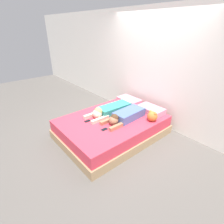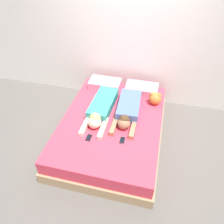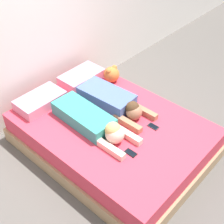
# 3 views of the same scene
# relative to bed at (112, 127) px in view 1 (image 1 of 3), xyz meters

# --- Properties ---
(ground_plane) EXTENTS (12.00, 12.00, 0.00)m
(ground_plane) POSITION_rel_bed_xyz_m (0.00, 0.00, -0.21)
(ground_plane) COLOR #5B5651
(wall_back) EXTENTS (12.00, 0.06, 2.60)m
(wall_back) POSITION_rel_bed_xyz_m (0.00, 1.24, 1.09)
(wall_back) COLOR white
(wall_back) RESTS_ON ground_plane
(bed) EXTENTS (1.60, 2.19, 0.42)m
(bed) POSITION_rel_bed_xyz_m (0.00, 0.00, 0.00)
(bed) COLOR tan
(bed) RESTS_ON ground_plane
(pillow_head_left) EXTENTS (0.58, 0.34, 0.13)m
(pillow_head_left) POSITION_rel_bed_xyz_m (-0.35, 0.86, 0.28)
(pillow_head_left) COLOR pink
(pillow_head_left) RESTS_ON bed
(pillow_head_right) EXTENTS (0.58, 0.34, 0.13)m
(pillow_head_right) POSITION_rel_bed_xyz_m (0.35, 0.86, 0.28)
(pillow_head_right) COLOR pink
(pillow_head_right) RESTS_ON bed
(person_left) EXTENTS (0.36, 1.11, 0.24)m
(person_left) POSITION_rel_bed_xyz_m (-0.21, 0.10, 0.30)
(person_left) COLOR teal
(person_left) RESTS_ON bed
(person_right) EXTENTS (0.38, 1.00, 0.22)m
(person_right) POSITION_rel_bed_xyz_m (0.22, 0.17, 0.31)
(person_right) COLOR #4C66A5
(person_right) RESTS_ON bed
(cell_phone_left) EXTENTS (0.07, 0.13, 0.01)m
(cell_phone_left) POSITION_rel_bed_xyz_m (-0.23, -0.47, 0.22)
(cell_phone_left) COLOR black
(cell_phone_left) RESTS_ON bed
(cell_phone_right) EXTENTS (0.07, 0.13, 0.01)m
(cell_phone_right) POSITION_rel_bed_xyz_m (0.25, -0.40, 0.22)
(cell_phone_right) COLOR #2D2D33
(cell_phone_right) RESTS_ON bed
(plush_toy) EXTENTS (0.21, 0.21, 0.22)m
(plush_toy) POSITION_rel_bed_xyz_m (0.62, 0.56, 0.33)
(plush_toy) COLOR orange
(plush_toy) RESTS_ON bed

